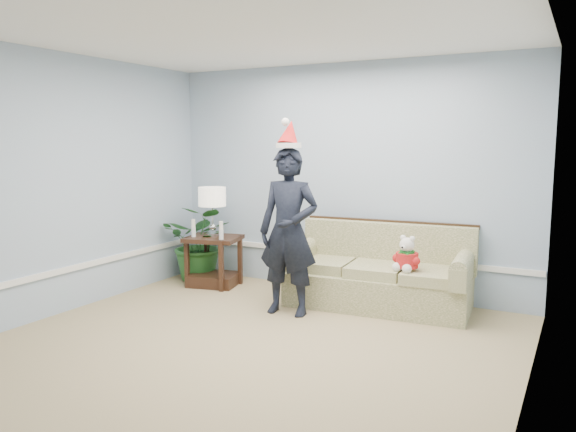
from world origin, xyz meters
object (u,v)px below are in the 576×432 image
(sofa, at_px, (380,277))
(houseplant, at_px, (201,243))
(side_table, at_px, (214,266))
(man, at_px, (289,232))
(teddy_bear, at_px, (407,258))
(table_lamp, at_px, (212,199))

(sofa, height_order, houseplant, houseplant)
(side_table, distance_m, man, 1.61)
(houseplant, xyz_separation_m, teddy_bear, (2.78, -0.23, 0.12))
(table_lamp, relative_size, teddy_bear, 1.64)
(man, distance_m, teddy_bear, 1.24)
(man, relative_size, teddy_bear, 4.67)
(sofa, xyz_separation_m, side_table, (-2.11, -0.14, -0.08))
(side_table, xyz_separation_m, table_lamp, (-0.04, 0.05, 0.84))
(side_table, bearing_deg, table_lamp, 130.76)
(side_table, xyz_separation_m, man, (1.37, -0.58, 0.63))
(side_table, xyz_separation_m, teddy_bear, (2.48, -0.09, 0.37))
(table_lamp, relative_size, houseplant, 0.62)
(houseplant, bearing_deg, teddy_bear, -4.81)
(houseplant, bearing_deg, man, -23.38)
(houseplant, height_order, teddy_bear, houseplant)
(man, bearing_deg, sofa, 38.09)
(sofa, xyz_separation_m, teddy_bear, (0.36, -0.23, 0.29))
(table_lamp, height_order, houseplant, table_lamp)
(teddy_bear, bearing_deg, man, -141.92)
(sofa, bearing_deg, table_lamp, 177.85)
(sofa, bearing_deg, man, -140.54)
(side_table, bearing_deg, houseplant, 154.59)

